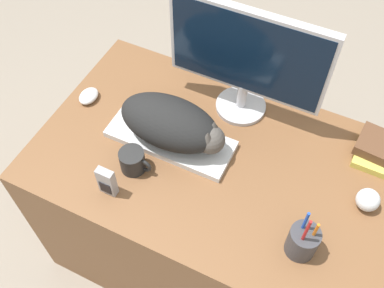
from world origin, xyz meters
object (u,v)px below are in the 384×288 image
at_px(coffee_mug, 133,161).
at_px(pen_cup, 303,241).
at_px(computer_mouse, 89,96).
at_px(phone, 107,182).
at_px(monitor, 247,58).
at_px(baseball, 368,200).
at_px(keyboard, 170,139).
at_px(book_stack, 381,151).
at_px(cat, 173,124).

relative_size(coffee_mug, pen_cup, 0.53).
bearing_deg(computer_mouse, phone, -47.52).
distance_m(monitor, baseball, 0.59).
height_order(pen_cup, baseball, pen_cup).
height_order(monitor, phone, monitor).
height_order(computer_mouse, pen_cup, pen_cup).
distance_m(keyboard, pen_cup, 0.57).
bearing_deg(pen_cup, book_stack, 72.31).
bearing_deg(computer_mouse, pen_cup, -14.42).
bearing_deg(phone, cat, 69.86).
bearing_deg(pen_cup, computer_mouse, 165.58).
xyz_separation_m(monitor, book_stack, (0.51, 0.00, -0.22)).
bearing_deg(computer_mouse, keyboard, -6.39).
height_order(baseball, phone, phone).
bearing_deg(keyboard, book_stack, 20.65).
bearing_deg(baseball, coffee_mug, -165.05).
distance_m(coffee_mug, phone, 0.12).
bearing_deg(computer_mouse, cat, -6.17).
distance_m(coffee_mug, book_stack, 0.84).
relative_size(computer_mouse, phone, 0.74).
xyz_separation_m(monitor, computer_mouse, (-0.53, -0.21, -0.23)).
distance_m(cat, monitor, 0.33).
height_order(monitor, computer_mouse, monitor).
bearing_deg(book_stack, monitor, -179.57).
bearing_deg(monitor, cat, -120.94).
relative_size(cat, pen_cup, 1.76).
xyz_separation_m(pen_cup, phone, (-0.62, -0.08, 0.00)).
distance_m(cat, book_stack, 0.71).
relative_size(monitor, phone, 4.72).
distance_m(monitor, computer_mouse, 0.62).
xyz_separation_m(pen_cup, book_stack, (0.14, 0.44, -0.03)).
bearing_deg(phone, book_stack, 34.48).
relative_size(monitor, book_stack, 3.04).
xyz_separation_m(baseball, phone, (-0.76, -0.31, 0.02)).
bearing_deg(pen_cup, phone, -172.87).
bearing_deg(keyboard, monitor, 56.92).
relative_size(coffee_mug, phone, 0.98).
bearing_deg(computer_mouse, baseball, 0.04).
xyz_separation_m(cat, computer_mouse, (-0.38, 0.04, -0.09)).
xyz_separation_m(monitor, baseball, (0.51, -0.21, -0.21)).
relative_size(computer_mouse, coffee_mug, 0.76).
xyz_separation_m(keyboard, pen_cup, (0.53, -0.19, 0.04)).
height_order(keyboard, book_stack, book_stack).
relative_size(computer_mouse, book_stack, 0.48).
xyz_separation_m(cat, monitor, (0.15, 0.25, 0.15)).
bearing_deg(cat, coffee_mug, -114.74).
distance_m(keyboard, book_stack, 0.72).
bearing_deg(book_stack, pen_cup, -107.69).
distance_m(pen_cup, baseball, 0.27).
xyz_separation_m(keyboard, computer_mouse, (-0.37, 0.04, 0.00)).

